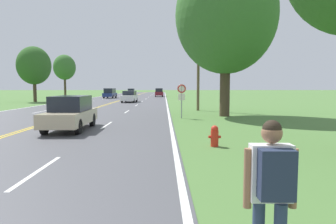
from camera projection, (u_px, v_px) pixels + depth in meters
name	position (u px, v px, depth m)	size (l,w,h in m)	color
hitchhiker_person	(272.00, 182.00, 3.27)	(0.59, 0.43, 1.75)	navy
fire_hydrant	(215.00, 136.00, 10.57)	(0.44, 0.28, 0.75)	red
traffic_sign	(182.00, 93.00, 19.94)	(0.60, 0.10, 2.29)	gray
utility_pole_midground	(198.00, 63.00, 26.35)	(1.80, 0.24, 8.12)	brown
tree_left_verge	(65.00, 67.00, 63.39)	(4.61, 4.61, 8.91)	#473828
tree_behind_sign	(34.00, 66.00, 41.69)	(4.59, 4.59, 7.72)	#473828
tree_right_cluster	(226.00, 16.00, 20.99)	(7.12, 7.12, 11.21)	#473828
car_champagne_sedan_mid_near	(71.00, 113.00, 14.62)	(1.76, 4.47, 1.67)	black
car_white_sedan_mid_far	(130.00, 96.00, 41.12)	(1.97, 4.71, 1.56)	black
car_dark_blue_van_receding	(110.00, 93.00, 56.12)	(2.03, 4.70, 1.84)	black
car_maroon_van_distant	(159.00, 92.00, 64.25)	(1.83, 4.14, 1.81)	black
car_dark_green_sedan_horizon	(131.00, 92.00, 80.91)	(1.86, 4.64, 1.65)	black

